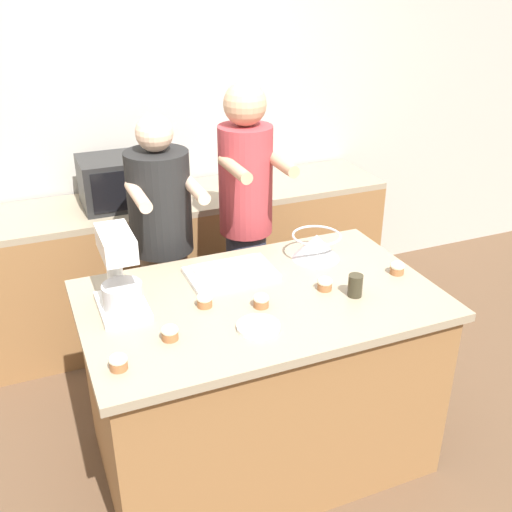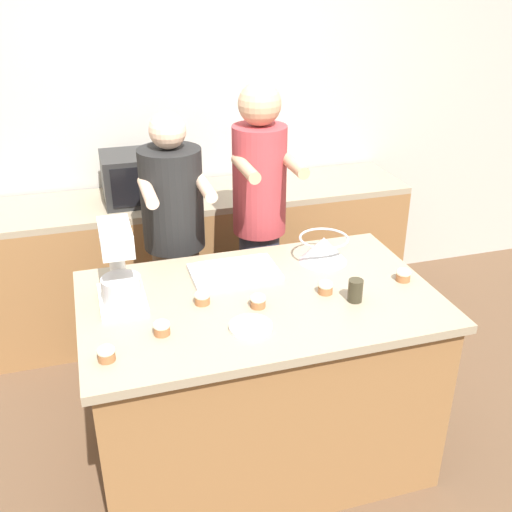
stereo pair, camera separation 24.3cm
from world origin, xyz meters
TOP-DOWN VIEW (x-y plane):
  - ground_plane at (0.00, 0.00)m, footprint 16.00×16.00m
  - back_wall at (0.00, 1.73)m, footprint 10.00×0.06m
  - island_counter at (0.00, 0.00)m, footprint 1.60×0.99m
  - back_counter at (0.00, 1.38)m, footprint 2.80×0.60m
  - person_left at (-0.25, 0.76)m, footprint 0.35×0.51m
  - person_right at (0.23, 0.76)m, footprint 0.32×0.49m
  - stand_mixer at (-0.59, 0.13)m, footprint 0.20×0.30m
  - mixing_bowl at (0.41, 0.25)m, footprint 0.25×0.25m
  - baking_tray at (-0.05, 0.24)m, footprint 0.42×0.26m
  - microwave_oven at (-0.31, 1.38)m, footprint 0.55×0.37m
  - drinking_glass at (0.40, -0.16)m, footprint 0.07×0.07m
  - small_plate at (-0.11, -0.24)m, footprint 0.18×0.18m
  - cupcake_0 at (-0.03, -0.09)m, footprint 0.07×0.07m
  - cupcake_1 at (0.30, -0.06)m, footprint 0.07×0.07m
  - cupcake_2 at (-0.47, -0.18)m, footprint 0.07×0.07m
  - cupcake_3 at (0.69, -0.05)m, footprint 0.07×0.07m
  - cupcake_4 at (-0.69, -0.29)m, footprint 0.07×0.07m
  - cupcake_5 at (-0.26, 0.01)m, footprint 0.07×0.07m

SIDE VIEW (x-z plane):
  - ground_plane at x=0.00m, z-range 0.00..0.00m
  - back_counter at x=0.00m, z-range 0.00..0.93m
  - island_counter at x=0.00m, z-range 0.00..0.93m
  - person_left at x=-0.25m, z-range 0.04..1.66m
  - person_right at x=0.23m, z-range 0.07..1.81m
  - small_plate at x=-0.11m, z-range 0.93..0.95m
  - baking_tray at x=-0.05m, z-range 0.93..0.97m
  - cupcake_0 at x=-0.03m, z-range 0.93..1.00m
  - cupcake_1 at x=0.30m, z-range 0.93..1.00m
  - cupcake_2 at x=-0.47m, z-range 0.93..1.00m
  - cupcake_3 at x=0.69m, z-range 0.93..1.00m
  - cupcake_4 at x=-0.69m, z-range 0.93..1.00m
  - cupcake_5 at x=-0.26m, z-range 0.93..1.00m
  - drinking_glass at x=0.40m, z-range 0.93..1.04m
  - mixing_bowl at x=0.41m, z-range 0.94..1.07m
  - microwave_oven at x=-0.31m, z-range 0.93..1.24m
  - stand_mixer at x=-0.59m, z-range 0.91..1.28m
  - back_wall at x=0.00m, z-range 0.00..2.70m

